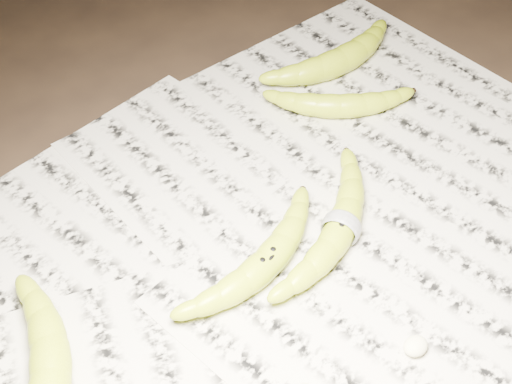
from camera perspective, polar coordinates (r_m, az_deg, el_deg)
ground at (r=0.78m, az=-0.05°, el=-4.70°), size 3.00×3.00×0.00m
newspaper_patch at (r=0.76m, az=0.47°, el=-6.18°), size 0.90×0.70×0.01m
banana_left_b at (r=0.69m, az=-16.20°, el=-13.96°), size 0.16×0.21×0.04m
banana_center at (r=0.74m, az=0.80°, el=-5.54°), size 0.20×0.09×0.03m
banana_taped at (r=0.78m, az=6.84°, el=-2.73°), size 0.21×0.14×0.03m
banana_upper_a at (r=0.93m, az=6.76°, el=7.03°), size 0.16×0.14×0.03m
banana_upper_b at (r=1.00m, az=6.74°, el=10.55°), size 0.19×0.07×0.04m
measuring_tape at (r=0.78m, az=6.84°, el=-2.73°), size 0.02×0.04×0.04m
flesh_chunk_c at (r=0.71m, az=12.71°, el=-11.77°), size 0.03×0.02×0.02m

